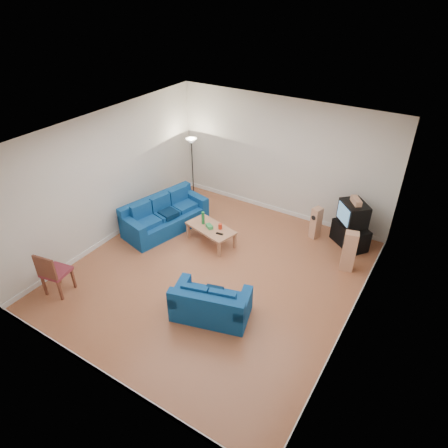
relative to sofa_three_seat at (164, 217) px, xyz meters
The scene contains 16 objects.
room 2.63m from the sofa_three_seat, 22.48° to the right, with size 6.01×6.51×3.21m.
sofa_three_seat is the anchor object (origin of this frame).
sofa_loveseat 3.46m from the sofa_three_seat, 35.99° to the right, with size 1.65×1.20×0.74m.
coffee_table 1.42m from the sofa_three_seat, ahead, with size 1.36×0.90×0.45m.
bottle 1.21m from the sofa_three_seat, ahead, with size 0.08×0.08×0.33m, color #197233.
tissue_box 1.41m from the sofa_three_seat, ahead, with size 0.20×0.11×0.08m, color green.
red_canister 1.66m from the sofa_three_seat, ahead, with size 0.10×0.10×0.13m, color red.
remote 1.76m from the sofa_three_seat, ahead, with size 0.17×0.05×0.02m, color black.
tv_stand 4.72m from the sofa_three_seat, 22.57° to the left, with size 0.92×0.51×0.56m, color black.
av_receiver 4.70m from the sofa_three_seat, 23.48° to the left, with size 0.47×0.38×0.11m, color black.
television 4.72m from the sofa_three_seat, 22.08° to the left, with size 0.83×0.84×0.53m.
centre_speaker 4.78m from the sofa_three_seat, 22.01° to the left, with size 0.37×0.15×0.13m, color tan.
speaker_left 3.89m from the sofa_three_seat, 25.67° to the left, with size 0.26×0.30×0.84m.
speaker_right 4.67m from the sofa_three_seat, 10.30° to the left, with size 0.34×0.29×0.98m.
floor_lamp 2.14m from the sofa_three_seat, 99.94° to the left, with size 0.32×0.32×1.86m.
dining_chair 3.20m from the sofa_three_seat, 95.21° to the right, with size 0.58×0.58×1.04m.
Camera 1 is at (3.87, -5.81, 5.76)m, focal length 32.00 mm.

